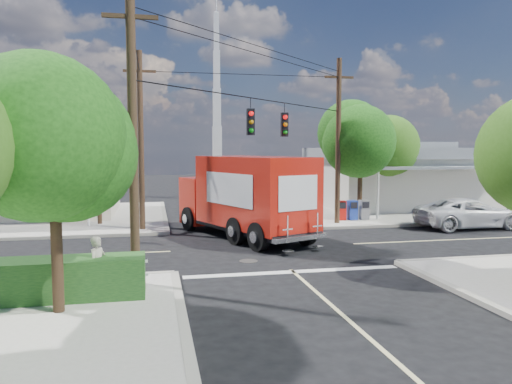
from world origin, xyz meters
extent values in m
plane|color=black|center=(0.00, 0.00, 0.00)|extent=(120.00, 120.00, 0.00)
cube|color=#ADA79C|center=(11.00, 11.00, 0.07)|extent=(14.00, 14.00, 0.14)
cube|color=#A19D8F|center=(4.00, 11.00, 0.07)|extent=(0.25, 14.00, 0.14)
cube|color=#A19D8F|center=(11.00, 4.00, 0.07)|extent=(14.00, 0.25, 0.14)
cube|color=#ADA79C|center=(-11.00, 11.00, 0.07)|extent=(14.00, 14.00, 0.14)
cube|color=#A19D8F|center=(-4.00, 11.00, 0.07)|extent=(0.25, 14.00, 0.14)
cube|color=#A19D8F|center=(-11.00, 4.00, 0.07)|extent=(14.00, 0.25, 0.14)
cube|color=#A19D8F|center=(-4.00, -11.00, 0.07)|extent=(0.25, 14.00, 0.14)
cube|color=beige|center=(0.00, 10.00, 0.01)|extent=(0.12, 12.00, 0.01)
cube|color=beige|center=(0.00, -10.00, 0.01)|extent=(0.12, 12.00, 0.01)
cube|color=beige|center=(10.00, 0.00, 0.01)|extent=(12.00, 0.12, 0.01)
cube|color=beige|center=(-10.00, 0.00, 0.01)|extent=(12.00, 0.12, 0.01)
cube|color=silver|center=(0.00, -4.30, 0.01)|extent=(7.50, 0.40, 0.01)
cube|color=beige|center=(12.50, 12.00, 1.84)|extent=(11.00, 8.00, 3.40)
cube|color=gray|center=(12.50, 12.00, 3.89)|extent=(11.80, 8.80, 0.70)
cube|color=gray|center=(12.50, 12.00, 4.39)|extent=(6.05, 4.40, 0.50)
cube|color=gray|center=(12.50, 7.10, 3.04)|extent=(9.90, 1.80, 0.15)
cylinder|color=silver|center=(8.10, 6.30, 1.59)|extent=(0.12, 0.12, 2.90)
cylinder|color=silver|center=(16.90, 6.30, 1.59)|extent=(0.12, 0.12, 2.90)
cube|color=beige|center=(-12.00, 12.50, 1.74)|extent=(10.00, 8.00, 3.20)
cube|color=gray|center=(-12.00, 12.50, 3.69)|extent=(10.80, 8.80, 0.70)
cube|color=gray|center=(-12.00, 12.50, 4.19)|extent=(5.50, 4.40, 0.50)
cube|color=gray|center=(-12.00, 7.60, 2.84)|extent=(9.00, 1.80, 0.15)
cylinder|color=silver|center=(-8.00, 6.80, 1.49)|extent=(0.12, 0.12, 2.70)
cube|color=silver|center=(0.50, 20.00, 1.50)|extent=(0.80, 0.80, 3.00)
cube|color=silver|center=(0.50, 20.00, 4.50)|extent=(0.70, 0.70, 3.00)
cube|color=silver|center=(0.50, 20.00, 7.50)|extent=(0.60, 0.60, 3.00)
cube|color=silver|center=(0.50, 20.00, 10.50)|extent=(0.50, 0.50, 3.00)
cube|color=silver|center=(0.50, 20.00, 13.50)|extent=(0.40, 0.40, 3.00)
cylinder|color=#422D1C|center=(-7.00, -7.50, 2.00)|extent=(0.28, 0.28, 3.71)
sphere|color=#174610|center=(-7.00, -7.50, 4.32)|extent=(3.71, 3.71, 3.71)
sphere|color=#174610|center=(-7.40, -7.30, 4.55)|extent=(3.02, 3.02, 3.02)
sphere|color=#174610|center=(-6.65, -7.80, 4.20)|extent=(3.25, 3.25, 3.25)
cylinder|color=#422D1C|center=(7.20, 6.80, 2.19)|extent=(0.28, 0.28, 4.10)
sphere|color=#174610|center=(7.20, 6.80, 4.75)|extent=(4.10, 4.10, 4.10)
sphere|color=#174610|center=(6.80, 7.00, 5.00)|extent=(3.33, 3.33, 3.33)
sphere|color=#174610|center=(7.55, 6.50, 4.62)|extent=(3.58, 3.58, 3.58)
cylinder|color=#422D1C|center=(9.80, 9.00, 1.93)|extent=(0.28, 0.28, 3.58)
sphere|color=#366918|center=(9.80, 9.00, 4.17)|extent=(3.58, 3.58, 3.58)
sphere|color=#366918|center=(9.40, 9.20, 4.40)|extent=(2.91, 2.91, 2.91)
sphere|color=#366918|center=(10.15, 8.70, 4.06)|extent=(3.14, 3.14, 3.14)
cylinder|color=#422D1C|center=(-7.50, 7.50, 2.64)|extent=(0.24, 0.24, 5.00)
cone|color=#26661F|center=(-6.60, 7.50, 5.24)|extent=(0.50, 2.06, 0.98)
cone|color=#26661F|center=(-6.94, 8.20, 5.24)|extent=(1.92, 1.68, 0.98)
cone|color=#26661F|center=(-7.70, 8.38, 5.24)|extent=(2.12, 0.95, 0.98)
cone|color=#26661F|center=(-8.31, 7.89, 5.24)|extent=(1.34, 2.07, 0.98)
cone|color=#26661F|center=(-8.31, 7.11, 5.24)|extent=(1.34, 2.07, 0.98)
cone|color=#26661F|center=(-7.70, 6.62, 5.24)|extent=(2.12, 0.95, 0.98)
cone|color=#26661F|center=(-6.94, 6.80, 5.24)|extent=(1.92, 1.68, 0.98)
cylinder|color=#422D1C|center=(-9.50, 9.00, 2.44)|extent=(0.24, 0.24, 4.60)
cone|color=#26661F|center=(-8.60, 9.00, 4.84)|extent=(0.50, 2.06, 0.98)
cone|color=#26661F|center=(-8.94, 9.70, 4.84)|extent=(1.92, 1.68, 0.98)
cone|color=#26661F|center=(-9.70, 9.88, 4.84)|extent=(2.12, 0.95, 0.98)
cone|color=#26661F|center=(-10.31, 9.39, 4.84)|extent=(1.34, 2.07, 0.98)
cone|color=#26661F|center=(-10.31, 8.61, 4.84)|extent=(1.34, 2.07, 0.98)
cone|color=#26661F|center=(-9.70, 8.12, 4.84)|extent=(2.12, 0.95, 0.98)
cone|color=#26661F|center=(-8.94, 8.30, 4.84)|extent=(1.92, 1.68, 0.98)
cylinder|color=#473321|center=(-5.20, -5.20, 4.50)|extent=(0.28, 0.28, 9.00)
cube|color=#473321|center=(-5.20, -5.20, 8.00)|extent=(1.60, 0.12, 0.12)
cylinder|color=#473321|center=(5.20, 5.20, 4.50)|extent=(0.28, 0.28, 9.00)
cube|color=#473321|center=(5.20, 5.20, 8.00)|extent=(1.60, 0.12, 0.12)
cylinder|color=#473321|center=(-5.20, 5.20, 4.50)|extent=(0.28, 0.28, 9.00)
cube|color=#473321|center=(-5.20, 5.20, 8.00)|extent=(1.60, 0.12, 0.12)
cylinder|color=black|center=(0.00, 0.00, 6.20)|extent=(10.43, 10.43, 0.04)
cube|color=black|center=(-0.80, -0.80, 5.25)|extent=(0.30, 0.24, 1.05)
sphere|color=red|center=(-0.80, -0.94, 5.58)|extent=(0.20, 0.20, 0.20)
cube|color=black|center=(1.10, 1.10, 5.25)|extent=(0.30, 0.24, 1.05)
sphere|color=red|center=(1.10, 0.96, 5.58)|extent=(0.20, 0.20, 0.20)
cube|color=silver|center=(-7.80, -5.60, 0.49)|extent=(5.94, 0.05, 0.08)
cube|color=silver|center=(-7.80, -5.60, 0.89)|extent=(5.94, 0.05, 0.08)
cube|color=silver|center=(-5.00, -5.60, 0.64)|extent=(0.09, 0.06, 1.00)
cube|color=#184019|center=(-8.00, -6.40, 0.69)|extent=(6.20, 1.20, 1.10)
cube|color=red|center=(5.80, 6.20, 0.69)|extent=(0.50, 0.50, 1.10)
cube|color=#1C3698|center=(6.50, 6.20, 0.69)|extent=(0.50, 0.50, 1.10)
cube|color=slate|center=(7.20, 6.20, 0.69)|extent=(0.50, 0.50, 1.10)
cube|color=black|center=(-0.49, 2.70, 0.60)|extent=(5.54, 8.86, 0.27)
cube|color=red|center=(-1.74, 5.80, 1.48)|extent=(3.13, 2.71, 2.41)
cube|color=black|center=(-2.03, 6.51, 1.92)|extent=(2.23, 1.12, 1.04)
cube|color=silver|center=(-2.11, 6.71, 0.71)|extent=(2.38, 1.07, 0.38)
cube|color=red|center=(-0.12, 1.79, 2.25)|extent=(4.92, 6.92, 3.18)
cube|color=white|center=(1.17, 2.31, 2.41)|extent=(1.50, 3.66, 1.42)
cube|color=white|center=(-1.41, 1.26, 2.41)|extent=(1.50, 3.66, 1.42)
cube|color=white|center=(1.08, -1.18, 2.41)|extent=(1.84, 0.76, 1.42)
cube|color=silver|center=(1.13, -1.31, 0.60)|extent=(2.54, 1.24, 0.20)
cube|color=silver|center=(0.48, -1.73, 1.04)|extent=(0.48, 0.25, 1.10)
cube|color=silver|center=(1.90, -1.15, 1.04)|extent=(0.48, 0.25, 1.10)
cylinder|color=black|center=(-2.85, 5.17, 0.60)|extent=(0.78, 1.25, 1.20)
cylinder|color=black|center=(-0.51, 6.12, 0.60)|extent=(0.78, 1.25, 1.20)
cylinder|color=black|center=(-0.46, -0.72, 0.60)|extent=(0.78, 1.25, 1.20)
cylinder|color=black|center=(1.87, 0.23, 0.60)|extent=(0.78, 1.25, 1.20)
imported|color=silver|center=(11.71, 2.94, 0.78)|extent=(5.67, 2.71, 1.56)
imported|color=#B8B19A|center=(-6.16, -6.33, 0.97)|extent=(0.66, 0.73, 1.66)
camera|label=1|loc=(-4.63, -20.40, 4.20)|focal=35.00mm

